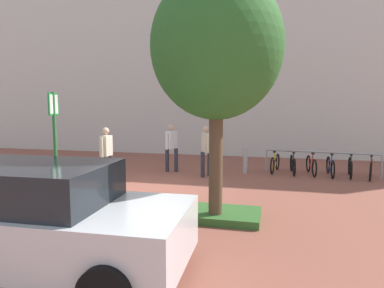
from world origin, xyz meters
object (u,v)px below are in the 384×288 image
tree_sidewalk (217,48)px  person_shirt_white (206,148)px  person_shirt_blue (172,145)px  bollard_steel (245,160)px  bike_at_sign (61,190)px  bike_rack_cluster (321,165)px  person_casual_tan (106,151)px  parking_sign_post (55,133)px  car_white_hatch (36,218)px

tree_sidewalk → person_shirt_white: bearing=103.7°
person_shirt_blue → bollard_steel: bearing=8.4°
bike_at_sign → person_shirt_blue: bearing=72.6°
bike_rack_cluster → person_shirt_white: person_shirt_white is taller
person_casual_tan → tree_sidewalk: bearing=-34.6°
tree_sidewalk → bollard_steel: tree_sidewalk is taller
parking_sign_post → bike_at_sign: (-0.02, 0.16, -1.40)m
bike_at_sign → car_white_hatch: bearing=-60.3°
person_casual_tan → person_shirt_blue: (1.42, 2.20, 0.00)m
person_shirt_white → parking_sign_post: bearing=-124.0°
person_shirt_blue → bike_rack_cluster: bearing=6.6°
parking_sign_post → bike_rack_cluster: 8.57m
tree_sidewalk → parking_sign_post: 4.23m
person_casual_tan → person_shirt_white: bearing=30.5°
person_casual_tan → bike_rack_cluster: bearing=23.0°
person_shirt_white → bike_at_sign: bearing=-125.2°
tree_sidewalk → person_casual_tan: size_ratio=2.87×
bike_rack_cluster → car_white_hatch: 9.49m
bike_rack_cluster → tree_sidewalk: bearing=-116.6°
bike_rack_cluster → person_casual_tan: (-6.62, -2.81, 0.64)m
tree_sidewalk → bike_at_sign: tree_sidewalk is taller
parking_sign_post → person_shirt_white: (2.79, 4.14, -0.76)m
person_shirt_blue → person_shirt_white: bearing=-21.5°
bike_at_sign → car_white_hatch: size_ratio=0.39×
parking_sign_post → car_white_hatch: 3.42m
tree_sidewalk → bollard_steel: bearing=88.0°
person_casual_tan → car_white_hatch: (1.70, -5.30, -0.23)m
bollard_steel → person_casual_tan: size_ratio=0.52×
tree_sidewalk → person_casual_tan: tree_sidewalk is taller
parking_sign_post → bollard_steel: size_ratio=2.99×
parking_sign_post → bollard_steel: parking_sign_post is taller
parking_sign_post → bollard_steel: (4.03, 5.08, -1.29)m
tree_sidewalk → parking_sign_post: size_ratio=1.84×
tree_sidewalk → person_shirt_blue: 6.00m
parking_sign_post → bollard_steel: bearing=51.6°
bike_rack_cluster → parking_sign_post: bearing=-141.2°
tree_sidewalk → bike_rack_cluster: (2.75, 5.48, -3.15)m
person_casual_tan → car_white_hatch: person_casual_tan is taller
bollard_steel → car_white_hatch: car_white_hatch is taller
bollard_steel → car_white_hatch: size_ratio=0.21×
person_casual_tan → person_shirt_blue: 2.62m
car_white_hatch → parking_sign_post: bearing=120.8°
parking_sign_post → bike_at_sign: 1.40m
bike_at_sign → parking_sign_post: bearing=-83.8°
person_shirt_white → person_casual_tan: (-2.81, -1.65, 0.00)m
bike_rack_cluster → car_white_hatch: (-4.91, -8.10, 0.41)m
bollard_steel → person_shirt_white: 1.64m
bike_rack_cluster → person_casual_tan: size_ratio=2.17×
bike_at_sign → person_casual_tan: (-0.01, 2.32, 0.63)m
parking_sign_post → car_white_hatch: parking_sign_post is taller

